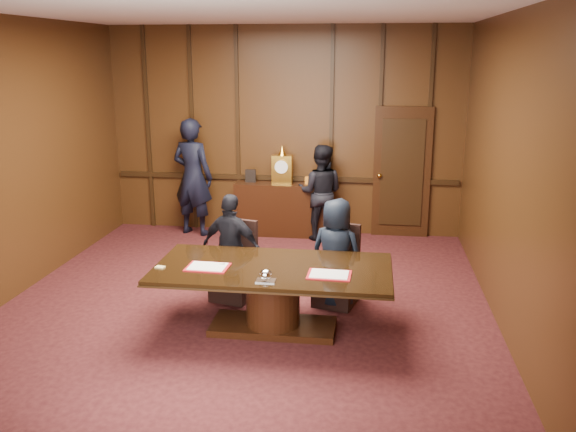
# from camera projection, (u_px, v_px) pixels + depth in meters

# --- Properties ---
(room) EXTENTS (7.00, 7.04, 3.50)m
(room) POSITION_uv_depth(u_px,v_px,m) (249.00, 169.00, 7.13)
(room) COLOR black
(room) RESTS_ON ground
(sideboard) EXTENTS (1.60, 0.45, 1.54)m
(sideboard) POSITION_uv_depth(u_px,v_px,m) (282.00, 207.00, 10.44)
(sideboard) COLOR black
(sideboard) RESTS_ON ground
(conference_table) EXTENTS (2.62, 1.32, 0.76)m
(conference_table) POSITION_uv_depth(u_px,v_px,m) (273.00, 288.00, 6.78)
(conference_table) COLOR black
(conference_table) RESTS_ON ground
(folder_left) EXTENTS (0.47, 0.35, 0.02)m
(folder_left) POSITION_uv_depth(u_px,v_px,m) (208.00, 267.00, 6.68)
(folder_left) COLOR #AC0F17
(folder_left) RESTS_ON conference_table
(folder_right) EXTENTS (0.47, 0.34, 0.02)m
(folder_right) POSITION_uv_depth(u_px,v_px,m) (329.00, 275.00, 6.45)
(folder_right) COLOR #AC0F17
(folder_right) RESTS_ON conference_table
(inkstand) EXTENTS (0.20, 0.14, 0.12)m
(inkstand) POSITION_uv_depth(u_px,v_px,m) (266.00, 276.00, 6.27)
(inkstand) COLOR white
(inkstand) RESTS_ON conference_table
(notepad) EXTENTS (0.11, 0.09, 0.01)m
(notepad) POSITION_uv_depth(u_px,v_px,m) (160.00, 267.00, 6.67)
(notepad) COLOR #DCBB6B
(notepad) RESTS_ON conference_table
(chair_left) EXTENTS (0.59, 0.59, 0.99)m
(chair_left) POSITION_uv_depth(u_px,v_px,m) (234.00, 276.00, 7.76)
(chair_left) COLOR black
(chair_left) RESTS_ON ground
(chair_right) EXTENTS (0.58, 0.58, 0.99)m
(chair_right) POSITION_uv_depth(u_px,v_px,m) (336.00, 281.00, 7.59)
(chair_right) COLOR black
(chair_right) RESTS_ON ground
(signatory_left) EXTENTS (0.87, 0.55, 1.37)m
(signatory_left) POSITION_uv_depth(u_px,v_px,m) (232.00, 248.00, 7.59)
(signatory_left) COLOR black
(signatory_left) RESTS_ON ground
(signatory_right) EXTENTS (0.77, 0.63, 1.36)m
(signatory_right) POSITION_uv_depth(u_px,v_px,m) (336.00, 253.00, 7.42)
(signatory_right) COLOR black
(signatory_right) RESTS_ON ground
(witness_left) EXTENTS (0.83, 0.66, 2.00)m
(witness_left) POSITION_uv_depth(u_px,v_px,m) (193.00, 177.00, 10.36)
(witness_left) COLOR black
(witness_left) RESTS_ON ground
(witness_right) EXTENTS (0.81, 0.65, 1.60)m
(witness_right) POSITION_uv_depth(u_px,v_px,m) (320.00, 192.00, 10.12)
(witness_right) COLOR black
(witness_right) RESTS_ON ground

